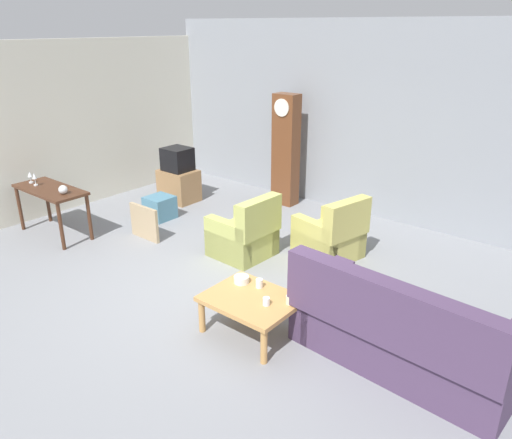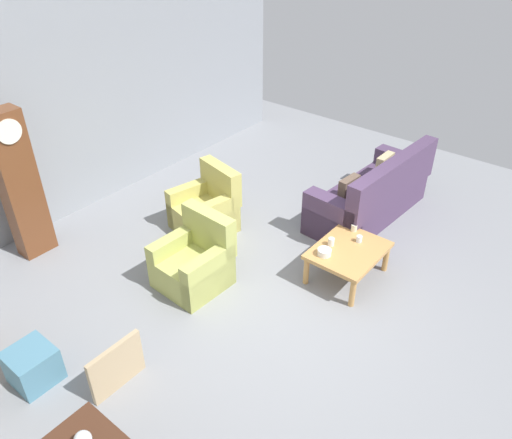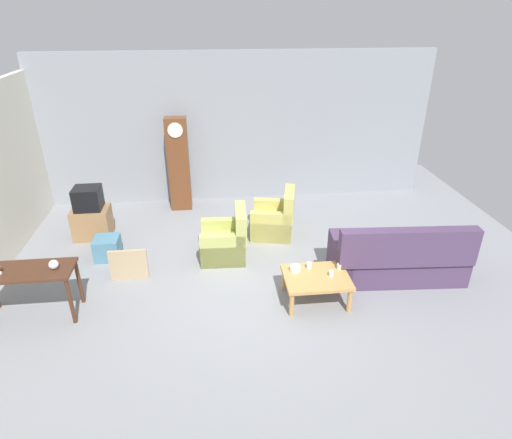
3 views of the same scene
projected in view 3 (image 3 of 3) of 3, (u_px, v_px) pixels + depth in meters
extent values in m
plane|color=gray|center=(256.00, 285.00, 6.87)|extent=(10.40, 10.40, 0.00)
cube|color=gray|center=(238.00, 128.00, 9.35)|extent=(8.40, 0.16, 3.20)
cube|color=#4C3856|center=(395.00, 264.00, 7.02)|extent=(2.15, 0.97, 0.44)
cube|color=#4C3856|center=(408.00, 247.00, 6.47)|extent=(2.11, 0.33, 0.60)
cube|color=#4C3856|center=(453.00, 256.00, 7.01)|extent=(0.29, 0.85, 0.68)
cube|color=#4C3856|center=(340.00, 259.00, 6.93)|extent=(0.29, 0.85, 0.68)
cube|color=#C6B284|center=(427.00, 240.00, 6.91)|extent=(0.36, 0.13, 0.36)
cube|color=brown|center=(368.00, 242.00, 6.87)|extent=(0.37, 0.15, 0.36)
cube|color=tan|center=(223.00, 247.00, 7.55)|extent=(0.79, 0.79, 0.40)
cube|color=tan|center=(241.00, 223.00, 7.36)|extent=(0.21, 0.77, 0.52)
cube|color=tan|center=(223.00, 234.00, 7.77)|extent=(0.77, 0.19, 0.60)
cube|color=tan|center=(223.00, 251.00, 7.24)|extent=(0.77, 0.19, 0.60)
cube|color=tan|center=(272.00, 225.00, 8.31)|extent=(0.91, 0.91, 0.40)
cube|color=tan|center=(289.00, 204.00, 8.07)|extent=(0.34, 0.78, 0.52)
cube|color=tan|center=(273.00, 213.00, 8.53)|extent=(0.78, 0.32, 0.60)
cube|color=tan|center=(271.00, 227.00, 7.99)|extent=(0.78, 0.32, 0.60)
cube|color=tan|center=(316.00, 277.00, 6.35)|extent=(0.96, 0.76, 0.05)
cylinder|color=tan|center=(292.00, 305.00, 6.11)|extent=(0.07, 0.07, 0.38)
cylinder|color=tan|center=(350.00, 301.00, 6.20)|extent=(0.07, 0.07, 0.38)
cylinder|color=tan|center=(284.00, 279.00, 6.69)|extent=(0.07, 0.07, 0.38)
cylinder|color=tan|center=(337.00, 275.00, 6.77)|extent=(0.07, 0.07, 0.38)
cube|color=#472819|center=(24.00, 271.00, 5.88)|extent=(1.30, 0.56, 0.04)
cylinder|color=#472819|center=(71.00, 301.00, 5.90)|extent=(0.06, 0.06, 0.73)
cylinder|color=#472819|center=(79.00, 282.00, 6.32)|extent=(0.06, 0.06, 0.73)
cube|color=brown|center=(179.00, 165.00, 9.03)|extent=(0.44, 0.28, 1.99)
cylinder|color=silver|center=(175.00, 130.00, 8.55)|extent=(0.30, 0.02, 0.30)
cube|color=#997047|center=(92.00, 222.00, 8.19)|extent=(0.68, 0.52, 0.59)
cube|color=black|center=(88.00, 198.00, 7.96)|extent=(0.48, 0.44, 0.42)
cube|color=tan|center=(129.00, 265.00, 6.91)|extent=(0.60, 0.05, 0.53)
cube|color=teal|center=(108.00, 248.00, 7.53)|extent=(0.42, 0.43, 0.39)
sphere|color=silver|center=(54.00, 265.00, 5.87)|extent=(0.13, 0.13, 0.13)
cylinder|color=white|center=(309.00, 266.00, 6.50)|extent=(0.08, 0.08, 0.10)
cylinder|color=silver|center=(331.00, 274.00, 6.32)|extent=(0.07, 0.07, 0.08)
cylinder|color=beige|center=(339.00, 266.00, 6.48)|extent=(0.08, 0.08, 0.09)
cylinder|color=white|center=(295.00, 268.00, 6.44)|extent=(0.17, 0.17, 0.08)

